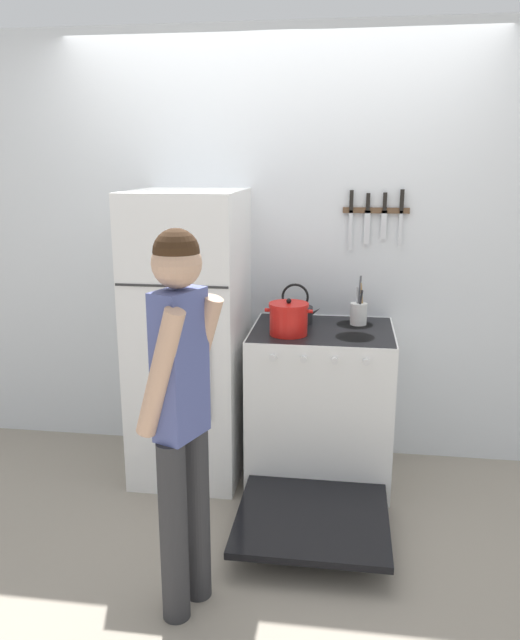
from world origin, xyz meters
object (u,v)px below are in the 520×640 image
object	(u,v)px
utensil_jar	(359,313)
tea_kettle	(295,312)
refrigerator	(190,336)
person	(181,405)
stove_range	(320,406)
dutch_oven_pot	(289,319)

from	to	relation	value
utensil_jar	tea_kettle	bearing A→B (deg)	-178.95
utensil_jar	refrigerator	bearing A→B (deg)	-170.54
tea_kettle	utensil_jar	size ratio (longest dim) A/B	0.91
person	tea_kettle	bearing A→B (deg)	8.40
refrigerator	tea_kettle	distance (m)	0.62
refrigerator	person	world-z (taller)	refrigerator
person	utensil_jar	bearing A→B (deg)	-5.04
stove_range	refrigerator	bearing A→B (deg)	178.71
dutch_oven_pot	person	xyz separation A→B (m)	(-0.31, -1.08, -0.08)
refrigerator	person	size ratio (longest dim) A/B	1.05
refrigerator	dutch_oven_pot	world-z (taller)	refrigerator
stove_range	utensil_jar	world-z (taller)	utensil_jar
stove_range	dutch_oven_pot	size ratio (longest dim) A/B	5.26
tea_kettle	utensil_jar	xyz separation A→B (m)	(0.36, 0.01, 0.01)
refrigerator	utensil_jar	xyz separation A→B (m)	(0.95, 0.16, 0.13)
refrigerator	dutch_oven_pot	size ratio (longest dim) A/B	6.34
stove_range	tea_kettle	size ratio (longest dim) A/B	5.29
stove_range	tea_kettle	world-z (taller)	tea_kettle
dutch_oven_pot	person	bearing A→B (deg)	-105.85
dutch_oven_pot	refrigerator	bearing A→B (deg)	169.13
refrigerator	dutch_oven_pot	distance (m)	0.61
dutch_oven_pot	person	distance (m)	1.12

